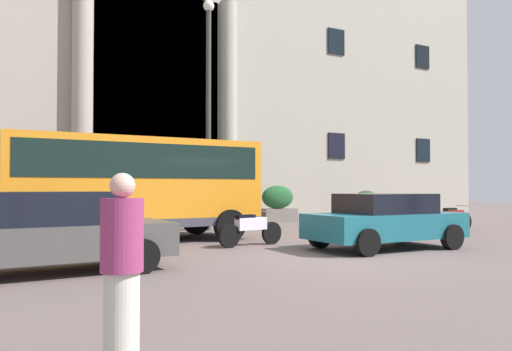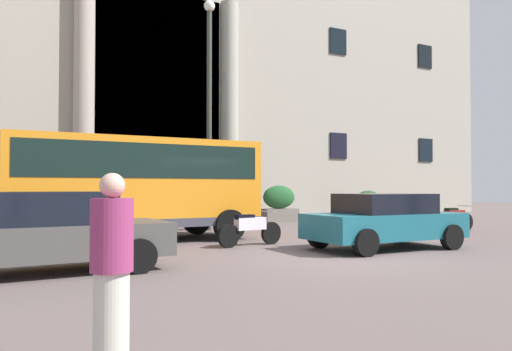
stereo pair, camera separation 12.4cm
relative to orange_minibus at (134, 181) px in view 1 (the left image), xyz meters
The scene contains 14 objects.
ground_plane 6.60m from the orange_minibus, 59.93° to the right, with size 80.00×64.00×0.12m, color #655654.
office_building_facade 14.17m from the orange_minibus, 75.11° to the left, with size 40.88×9.67×17.16m.
orange_minibus is the anchor object (origin of this frame).
bus_stop_sign 4.52m from the orange_minibus, 18.82° to the left, with size 0.44×0.08×2.74m.
hedge_planter_entrance_right 9.30m from the orange_minibus, 32.75° to the left, with size 1.64×0.80×1.61m.
hedge_planter_far_west 5.48m from the orange_minibus, 78.12° to the left, with size 1.56×0.79×1.29m.
hedge_planter_east 6.67m from the orange_minibus, 45.93° to the left, with size 2.14×0.91×1.36m.
hedge_planter_entrance_left 14.26m from the orange_minibus, 21.96° to the left, with size 1.46×0.94×1.37m.
parked_sedan_second 6.93m from the orange_minibus, 42.97° to the right, with size 3.96×2.06×1.37m.
white_taxi_kerbside 5.39m from the orange_minibus, 122.32° to the right, with size 4.47×2.07×1.45m.
motorcycle_near_kerb 3.67m from the orange_minibus, 47.51° to the right, with size 1.97×0.55×0.89m.
scooter_by_planter 10.83m from the orange_minibus, 11.35° to the right, with size 2.00×0.55×0.89m.
pedestrian_man_crossing 10.21m from the orange_minibus, 105.78° to the right, with size 0.36×0.36×1.64m.
lamppost_plaza_centre 5.27m from the orange_minibus, 37.45° to the left, with size 0.40×0.40×8.33m.
Camera 1 is at (-7.01, -8.57, 1.52)m, focal length 35.22 mm.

